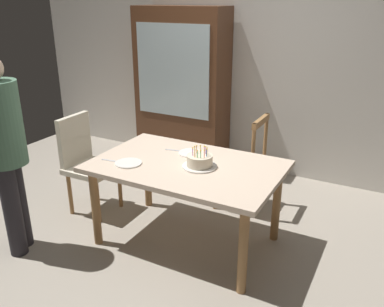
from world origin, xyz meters
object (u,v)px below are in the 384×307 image
object	(u,v)px
dining_table	(187,174)
plate_far_side	(191,153)
plate_near_celebrant	(128,163)
china_cabinet	(182,89)
person_celebrant	(5,147)
birthday_cake	(200,162)
chair_upholstered	(85,159)
chair_spindle_back	(241,164)

from	to	relation	value
dining_table	plate_far_side	distance (m)	0.25
plate_near_celebrant	china_cabinet	bearing A→B (deg)	105.73
dining_table	person_celebrant	bearing A→B (deg)	-147.25
dining_table	birthday_cake	distance (m)	0.18
plate_near_celebrant	person_celebrant	distance (m)	0.95
birthday_cake	plate_near_celebrant	distance (m)	0.58
plate_near_celebrant	person_celebrant	world-z (taller)	person_celebrant
dining_table	plate_far_side	world-z (taller)	plate_far_side
dining_table	china_cabinet	world-z (taller)	china_cabinet
birthday_cake	plate_far_side	size ratio (longest dim) A/B	1.27
chair_upholstered	person_celebrant	xyz separation A→B (m)	(-0.03, -0.81, 0.38)
dining_table	person_celebrant	xyz separation A→B (m)	(-1.18, -0.76, 0.27)
chair_upholstered	dining_table	bearing A→B (deg)	-2.82
birthday_cake	plate_far_side	distance (m)	0.30
plate_near_celebrant	china_cabinet	distance (m)	1.86
birthday_cake	plate_far_side	world-z (taller)	birthday_cake
chair_spindle_back	person_celebrant	distance (m)	2.12
birthday_cake	chair_upholstered	world-z (taller)	chair_upholstered
dining_table	plate_near_celebrant	size ratio (longest dim) A/B	6.91
dining_table	plate_near_celebrant	xyz separation A→B (m)	(-0.42, -0.22, 0.09)
plate_far_side	chair_upholstered	world-z (taller)	chair_upholstered
birthday_cake	plate_near_celebrant	size ratio (longest dim) A/B	1.27
birthday_cake	chair_spindle_back	world-z (taller)	chair_spindle_back
birthday_cake	plate_near_celebrant	world-z (taller)	birthday_cake
dining_table	plate_far_side	bearing A→B (deg)	109.05
dining_table	birthday_cake	xyz separation A→B (m)	(0.12, -0.01, 0.13)
plate_far_side	china_cabinet	xyz separation A→B (m)	(-0.84, 1.34, 0.22)
birthday_cake	chair_upholstered	size ratio (longest dim) A/B	0.29
plate_near_celebrant	person_celebrant	xyz separation A→B (m)	(-0.76, -0.54, 0.18)
plate_near_celebrant	person_celebrant	bearing A→B (deg)	-144.71
dining_table	chair_spindle_back	bearing A→B (deg)	78.23
plate_far_side	plate_near_celebrant	bearing A→B (deg)	-127.85
dining_table	plate_far_side	size ratio (longest dim) A/B	6.91
plate_far_side	chair_spindle_back	distance (m)	0.69
plate_far_side	chair_upholstered	distance (m)	1.10
dining_table	china_cabinet	xyz separation A→B (m)	(-0.92, 1.56, 0.31)
plate_near_celebrant	china_cabinet	size ratio (longest dim) A/B	0.12
chair_upholstered	person_celebrant	distance (m)	0.90
birthday_cake	person_celebrant	xyz separation A→B (m)	(-1.30, -0.75, 0.14)
plate_near_celebrant	china_cabinet	world-z (taller)	china_cabinet
china_cabinet	chair_spindle_back	bearing A→B (deg)	-34.53
plate_near_celebrant	plate_far_side	world-z (taller)	same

